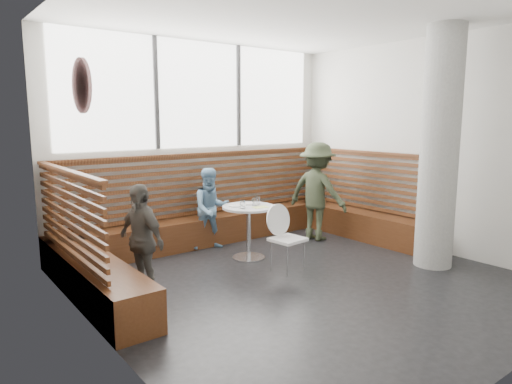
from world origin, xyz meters
TOP-DOWN VIEW (x-y plane):
  - room at (0.00, 0.00)m, footprint 5.00×5.00m
  - booth at (0.00, 1.77)m, footprint 5.00×2.50m
  - concrete_column at (1.85, -0.60)m, footprint 0.50×0.50m
  - wall_art at (-2.46, 0.40)m, footprint 0.03×0.50m
  - cafe_table at (0.01, 1.19)m, footprint 0.75×0.75m
  - cafe_chair at (0.09, 0.50)m, footprint 0.42×0.41m
  - adult_man at (1.56, 1.37)m, footprint 0.83×1.16m
  - child_back at (-0.14, 1.95)m, footprint 0.71×0.61m
  - child_left at (-1.77, 0.83)m, footprint 0.46×0.80m
  - plate_near at (-0.15, 1.29)m, footprint 0.20×0.20m
  - plate_far at (0.07, 1.32)m, footprint 0.21×0.21m
  - glass_left at (-0.16, 1.10)m, footprint 0.08×0.08m
  - glass_mid at (0.10, 1.15)m, footprint 0.07×0.07m
  - glass_right at (0.21, 1.23)m, footprint 0.07×0.07m
  - menu_card at (0.09, 1.01)m, footprint 0.24×0.18m

SIDE VIEW (x-z plane):
  - booth at x=0.00m, z-range -0.31..1.13m
  - cafe_chair at x=0.09m, z-range 0.08..0.96m
  - cafe_table at x=0.01m, z-range 0.17..0.94m
  - child_back at x=-0.14m, z-range 0.00..1.26m
  - child_left at x=-1.77m, z-range 0.00..1.29m
  - menu_card at x=0.09m, z-range 0.77..0.78m
  - plate_near at x=-0.15m, z-range 0.77..0.79m
  - plate_far at x=0.07m, z-range 0.77..0.79m
  - adult_man at x=1.56m, z-range 0.00..1.62m
  - glass_right at x=0.21m, z-range 0.77..0.88m
  - glass_mid at x=0.10m, z-range 0.77..0.89m
  - glass_left at x=-0.16m, z-range 0.77..0.89m
  - concrete_column at x=1.85m, z-range 0.00..3.20m
  - room at x=0.00m, z-range 0.00..3.20m
  - wall_art at x=-2.46m, z-range 2.05..2.55m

